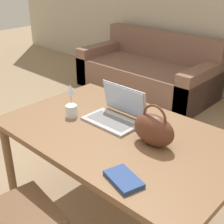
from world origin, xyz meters
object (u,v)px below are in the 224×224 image
(couch, at_px, (148,72))
(drinking_glass, at_px, (71,111))
(chair, at_px, (1,218))
(handbag, at_px, (154,129))
(laptop, at_px, (117,111))
(wine_glass, at_px, (70,91))

(couch, bearing_deg, drinking_glass, -65.98)
(chair, bearing_deg, handbag, 73.86)
(couch, distance_m, laptop, 2.50)
(couch, distance_m, handbag, 2.79)
(laptop, relative_size, handbag, 1.39)
(drinking_glass, xyz_separation_m, wine_glass, (-0.15, 0.13, 0.07))
(couch, bearing_deg, wine_glass, -68.20)
(chair, bearing_deg, drinking_glass, 117.88)
(chair, relative_size, couch, 0.46)
(chair, relative_size, wine_glass, 5.26)
(chair, height_order, laptop, laptop)
(drinking_glass, bearing_deg, laptop, 34.70)
(chair, distance_m, couch, 3.27)
(chair, bearing_deg, couch, 120.97)
(wine_glass, bearing_deg, chair, -64.00)
(drinking_glass, distance_m, handbag, 0.65)
(drinking_glass, relative_size, wine_glass, 0.51)
(drinking_glass, height_order, handbag, handbag)
(chair, distance_m, handbag, 0.97)
(drinking_glass, bearing_deg, handbag, 7.94)
(wine_glass, xyz_separation_m, handbag, (0.79, -0.04, -0.02))
(wine_glass, bearing_deg, couch, 111.80)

